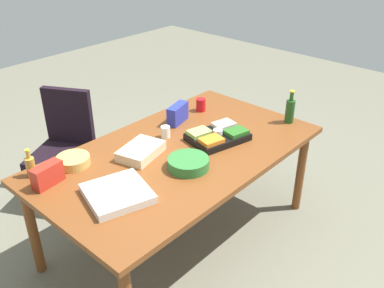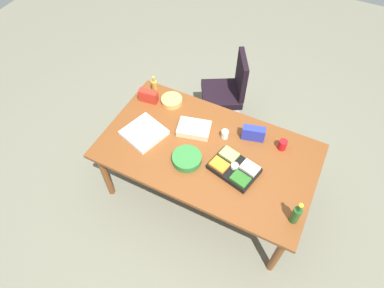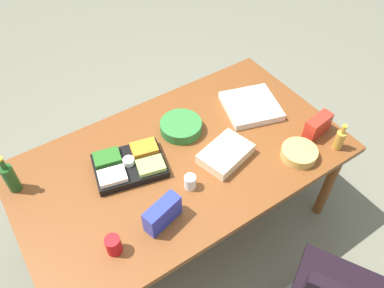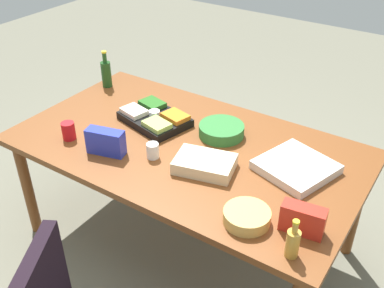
{
  "view_description": "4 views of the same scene",
  "coord_description": "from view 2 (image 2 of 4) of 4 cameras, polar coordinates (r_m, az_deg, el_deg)",
  "views": [
    {
      "loc": [
        -1.88,
        -1.82,
        2.29
      ],
      "look_at": [
        0.1,
        -0.04,
        0.81
      ],
      "focal_mm": 39.55,
      "sensor_mm": 36.0,
      "label": 1
    },
    {
      "loc": [
        0.7,
        -1.73,
        3.35
      ],
      "look_at": [
        -0.14,
        -0.07,
        0.88
      ],
      "focal_mm": 30.83,
      "sensor_mm": 36.0,
      "label": 2
    },
    {
      "loc": [
        0.8,
        1.32,
        2.6
      ],
      "look_at": [
        -0.09,
        -0.02,
        0.83
      ],
      "focal_mm": 35.6,
      "sensor_mm": 36.0,
      "label": 3
    },
    {
      "loc": [
        -1.28,
        1.87,
        2.25
      ],
      "look_at": [
        -0.09,
        0.07,
        0.85
      ],
      "focal_mm": 42.33,
      "sensor_mm": 36.0,
      "label": 4
    }
  ],
  "objects": [
    {
      "name": "chip_bowl",
      "position": [
        3.56,
        -3.51,
        7.5
      ],
      "size": [
        0.23,
        0.23,
        0.06
      ],
      "primitive_type": "cylinder",
      "rotation": [
        0.0,
        0.0,
        -0.03
      ],
      "color": "tan",
      "rests_on": "conference_table"
    },
    {
      "name": "veggie_tray",
      "position": [
        3.03,
        7.33,
        -4.14
      ],
      "size": [
        0.48,
        0.39,
        0.09
      ],
      "color": "black",
      "rests_on": "conference_table"
    },
    {
      "name": "salad_bowl",
      "position": [
        3.07,
        -0.9,
        -2.54
      ],
      "size": [
        0.31,
        0.31,
        0.07
      ],
      "primitive_type": "cylinder",
      "rotation": [
        0.0,
        0.0,
        0.12
      ],
      "color": "#2E7232",
      "rests_on": "conference_table"
    },
    {
      "name": "red_solo_cup",
      "position": [
        3.25,
        15.39,
        -0.12
      ],
      "size": [
        0.08,
        0.08,
        0.11
      ],
      "primitive_type": "cylinder",
      "rotation": [
        0.0,
        0.0,
        0.03
      ],
      "color": "red",
      "rests_on": "conference_table"
    },
    {
      "name": "chip_bag_red",
      "position": [
        3.58,
        -7.56,
        8.25
      ],
      "size": [
        0.21,
        0.11,
        0.14
      ],
      "primitive_type": "cube",
      "rotation": [
        0.0,
        0.0,
        0.14
      ],
      "color": "red",
      "rests_on": "conference_table"
    },
    {
      "name": "ground_plane",
      "position": [
        3.83,
        2.29,
        -7.95
      ],
      "size": [
        10.0,
        10.0,
        0.0
      ],
      "primitive_type": "plane",
      "color": "#6C6A59"
    },
    {
      "name": "dressing_bottle",
      "position": [
        3.68,
        -6.51,
        10.02
      ],
      "size": [
        0.07,
        0.07,
        0.2
      ],
      "color": "gold",
      "rests_on": "conference_table"
    },
    {
      "name": "paper_cup",
      "position": [
        3.25,
        5.71,
        1.69
      ],
      "size": [
        0.07,
        0.07,
        0.09
      ],
      "primitive_type": "cylinder",
      "rotation": [
        0.0,
        0.0,
        0.04
      ],
      "color": "white",
      "rests_on": "conference_table"
    },
    {
      "name": "conference_table",
      "position": [
        3.23,
        2.69,
        -1.79
      ],
      "size": [
        2.07,
        1.18,
        0.78
      ],
      "color": "brown",
      "rests_on": "ground"
    },
    {
      "name": "office_chair",
      "position": [
        4.25,
        5.8,
        8.11
      ],
      "size": [
        0.65,
        0.65,
        0.97
      ],
      "color": "gray",
      "rests_on": "ground"
    },
    {
      "name": "chip_bag_blue",
      "position": [
        3.25,
        10.57,
        1.83
      ],
      "size": [
        0.23,
        0.13,
        0.15
      ],
      "primitive_type": "cube",
      "rotation": [
        0.0,
        0.0,
        0.26
      ],
      "color": "#2633AD",
      "rests_on": "conference_table"
    },
    {
      "name": "sheet_cake",
      "position": [
        3.29,
        0.35,
        2.67
      ],
      "size": [
        0.36,
        0.29,
        0.07
      ],
      "primitive_type": "cube",
      "rotation": [
        0.0,
        0.0,
        0.25
      ],
      "color": "beige",
      "rests_on": "conference_table"
    },
    {
      "name": "wine_bottle",
      "position": [
        2.84,
        17.53,
        -11.57
      ],
      "size": [
        0.08,
        0.08,
        0.27
      ],
      "color": "#1E4A1C",
      "rests_on": "conference_table"
    },
    {
      "name": "pizza_box",
      "position": [
        3.3,
        -8.28,
        1.93
      ],
      "size": [
        0.45,
        0.45,
        0.05
      ],
      "primitive_type": "cube",
      "rotation": [
        0.0,
        0.0,
        -0.3
      ],
      "color": "silver",
      "rests_on": "conference_table"
    }
  ]
}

